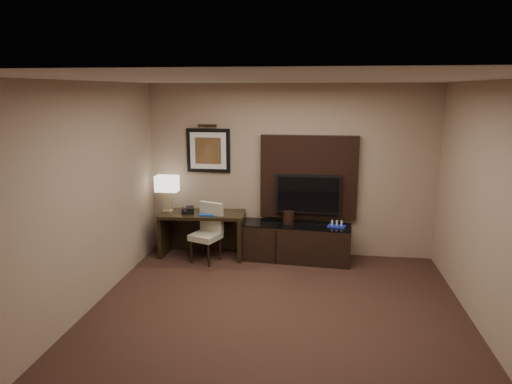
% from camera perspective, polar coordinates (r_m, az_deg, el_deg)
% --- Properties ---
extents(floor, '(4.50, 5.00, 0.01)m').
position_cam_1_polar(floor, '(5.29, 2.17, -16.84)').
color(floor, '#321C16').
rests_on(floor, ground).
extents(ceiling, '(4.50, 5.00, 0.01)m').
position_cam_1_polar(ceiling, '(4.60, 2.46, 13.92)').
color(ceiling, silver).
rests_on(ceiling, wall_back).
extents(wall_back, '(4.50, 0.01, 2.70)m').
position_cam_1_polar(wall_back, '(7.20, 4.24, 2.66)').
color(wall_back, gray).
rests_on(wall_back, floor).
extents(wall_front, '(4.50, 0.01, 2.70)m').
position_cam_1_polar(wall_front, '(2.47, -3.64, -17.81)').
color(wall_front, gray).
rests_on(wall_front, floor).
extents(wall_left, '(0.01, 5.00, 2.70)m').
position_cam_1_polar(wall_left, '(5.45, -21.94, -1.50)').
color(wall_left, gray).
rests_on(wall_left, floor).
extents(wall_right, '(0.01, 5.00, 2.70)m').
position_cam_1_polar(wall_right, '(5.08, 28.49, -3.13)').
color(wall_right, gray).
rests_on(wall_right, floor).
extents(desk, '(1.36, 0.66, 0.71)m').
position_cam_1_polar(desk, '(7.31, -6.67, -5.28)').
color(desk, black).
rests_on(desk, floor).
extents(credenza, '(1.71, 0.58, 0.58)m').
position_cam_1_polar(credenza, '(7.12, 4.93, -6.29)').
color(credenza, black).
rests_on(credenza, floor).
extents(tv_wall_panel, '(1.50, 0.12, 1.30)m').
position_cam_1_polar(tv_wall_panel, '(7.15, 6.60, 1.88)').
color(tv_wall_panel, black).
rests_on(tv_wall_panel, wall_back).
extents(tv, '(1.00, 0.08, 0.60)m').
position_cam_1_polar(tv, '(7.10, 6.53, -0.25)').
color(tv, black).
rests_on(tv, tv_wall_panel).
extents(artwork, '(0.70, 0.04, 0.70)m').
position_cam_1_polar(artwork, '(7.33, -5.96, 5.17)').
color(artwork, black).
rests_on(artwork, wall_back).
extents(picture_light, '(0.04, 0.04, 0.30)m').
position_cam_1_polar(picture_light, '(7.25, -6.11, 8.27)').
color(picture_light, '#3C2613').
rests_on(picture_light, wall_back).
extents(desk_chair, '(0.53, 0.57, 0.83)m').
position_cam_1_polar(desk_chair, '(7.04, -6.33, -5.48)').
color(desk_chair, beige).
rests_on(desk_chair, floor).
extents(table_lamp, '(0.38, 0.23, 0.62)m').
position_cam_1_polar(table_lamp, '(7.34, -11.04, 0.00)').
color(table_lamp, '#9D8F61').
rests_on(table_lamp, desk).
extents(desk_phone, '(0.22, 0.21, 0.09)m').
position_cam_1_polar(desk_phone, '(7.20, -8.51, -2.30)').
color(desk_phone, black).
rests_on(desk_phone, desk).
extents(blue_folder, '(0.23, 0.30, 0.02)m').
position_cam_1_polar(blue_folder, '(7.15, -5.99, -2.64)').
color(blue_folder, '#174197').
rests_on(blue_folder, desk).
extents(book, '(0.16, 0.04, 0.22)m').
position_cam_1_polar(book, '(7.14, -5.49, -1.85)').
color(book, tan).
rests_on(book, desk).
extents(ice_bucket, '(0.19, 0.19, 0.20)m').
position_cam_1_polar(ice_bucket, '(7.04, 4.11, -3.19)').
color(ice_bucket, black).
rests_on(ice_bucket, credenza).
extents(minibar_tray, '(0.29, 0.21, 0.09)m').
position_cam_1_polar(minibar_tray, '(6.97, 10.06, -3.94)').
color(minibar_tray, '#1928A3').
rests_on(minibar_tray, credenza).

